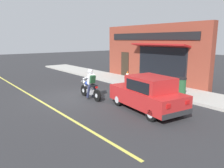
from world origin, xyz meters
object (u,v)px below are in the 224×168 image
object	(u,v)px
car_hatchback	(147,94)
traffic_cone	(127,75)
fire_hydrant	(152,81)
motorcycle_with_rider	(90,86)
trash_bin	(181,86)

from	to	relation	value
car_hatchback	traffic_cone	distance (m)	7.47
fire_hydrant	traffic_cone	size ratio (longest dim) A/B	1.47
motorcycle_with_rider	fire_hydrant	size ratio (longest dim) A/B	2.30
motorcycle_with_rider	fire_hydrant	xyz separation A→B (m)	(4.13, -0.67, -0.11)
car_hatchback	trash_bin	world-z (taller)	car_hatchback
car_hatchback	fire_hydrant	bearing A→B (deg)	38.70
motorcycle_with_rider	car_hatchback	size ratio (longest dim) A/B	0.51
motorcycle_with_rider	trash_bin	distance (m)	4.90
trash_bin	traffic_cone	xyz separation A→B (m)	(1.31, 5.74, -0.20)
motorcycle_with_rider	fire_hydrant	world-z (taller)	motorcycle_with_rider
traffic_cone	motorcycle_with_rider	bearing A→B (deg)	-151.72
motorcycle_with_rider	traffic_cone	size ratio (longest dim) A/B	3.37
motorcycle_with_rider	traffic_cone	xyz separation A→B (m)	(5.25, 2.83, -0.25)
car_hatchback	motorcycle_with_rider	bearing A→B (deg)	105.78
fire_hydrant	car_hatchback	bearing A→B (deg)	-141.30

